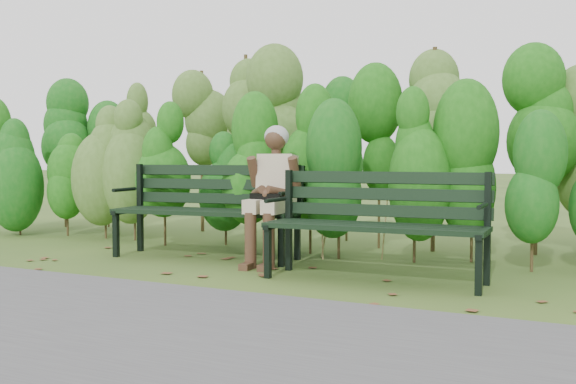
% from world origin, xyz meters
% --- Properties ---
extents(ground, '(80.00, 80.00, 0.00)m').
position_xyz_m(ground, '(0.00, 0.00, 0.00)').
color(ground, '#375320').
extents(footpath, '(60.00, 2.50, 0.01)m').
position_xyz_m(footpath, '(0.00, -2.20, 0.01)').
color(footpath, '#474749').
rests_on(footpath, ground).
extents(hedge_band, '(11.04, 1.67, 2.42)m').
position_xyz_m(hedge_band, '(0.00, 1.86, 1.26)').
color(hedge_band, '#47381E').
rests_on(hedge_band, ground).
extents(leaf_litter, '(5.10, 2.02, 0.01)m').
position_xyz_m(leaf_litter, '(0.28, 0.20, 0.00)').
color(leaf_litter, brown).
rests_on(leaf_litter, ground).
extents(bench_left, '(2.09, 0.88, 1.01)m').
position_xyz_m(bench_left, '(-1.08, 0.61, 0.60)').
color(bench_left, black).
rests_on(bench_left, ground).
extents(bench_right, '(1.96, 0.71, 0.97)m').
position_xyz_m(bench_right, '(1.01, 0.12, 0.57)').
color(bench_right, black).
rests_on(bench_right, ground).
extents(seated_woman, '(0.57, 0.83, 1.42)m').
position_xyz_m(seated_woman, '(-0.26, 0.49, 0.81)').
color(seated_woman, tan).
rests_on(seated_woman, ground).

